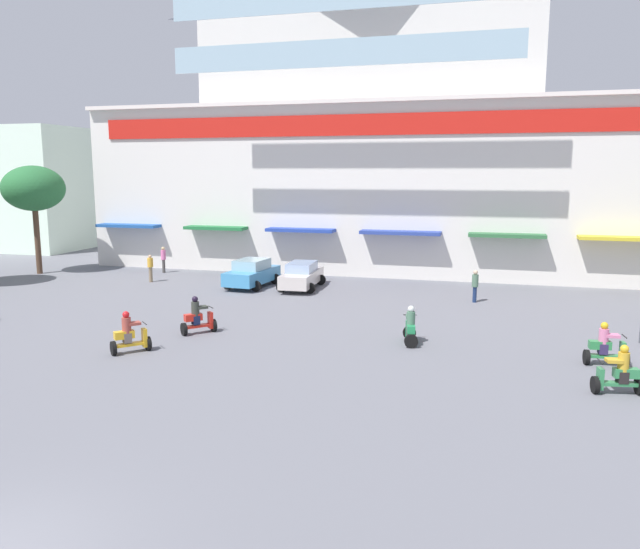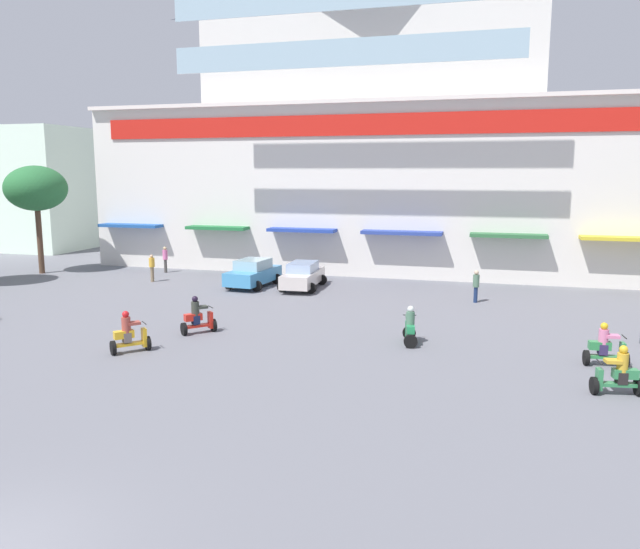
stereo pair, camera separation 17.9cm
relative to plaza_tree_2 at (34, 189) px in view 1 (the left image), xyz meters
name	(u,v)px [view 1 (the left image)]	position (x,y,z in m)	size (l,w,h in m)	color
ground_plane	(257,351)	(20.03, -12.89, -5.46)	(128.00, 128.00, 0.00)	slate
colonial_building	(373,141)	(20.03, 9.78, 3.18)	(36.98, 15.63, 20.30)	silver
flank_building_left	(40,189)	(-9.77, 12.40, -0.36)	(9.20, 9.90, 10.20)	silver
plaza_tree_2	(34,189)	(0.00, 0.00, 0.00)	(3.75, 4.00, 6.94)	brown
parked_car_0	(252,273)	(15.06, -0.72, -4.67)	(2.61, 4.22, 1.59)	#3F8CC2
parked_car_1	(302,275)	(17.99, -0.51, -4.70)	(2.35, 4.48, 1.50)	beige
scooter_rider_0	(619,374)	(32.02, -14.21, -4.85)	(1.47, 0.75, 1.52)	black
scooter_rider_1	(198,318)	(16.80, -11.12, -4.82)	(1.34, 1.38, 1.57)	black
scooter_rider_2	(606,347)	(32.13, -11.31, -4.83)	(1.45, 0.66, 1.52)	black
scooter_rider_4	(410,328)	(25.36, -10.34, -4.85)	(0.76, 1.50, 1.52)	black
scooter_rider_9	(130,336)	(15.64, -14.28, -4.82)	(1.34, 1.37, 1.57)	black
pedestrian_0	(150,266)	(8.62, -0.88, -4.52)	(0.45, 0.45, 1.65)	#7D694F
pedestrian_1	(475,284)	(27.55, -1.79, -4.51)	(0.45, 0.45, 1.66)	navy
pedestrian_2	(163,258)	(7.63, 2.44, -4.47)	(0.38, 0.38, 1.72)	#474341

